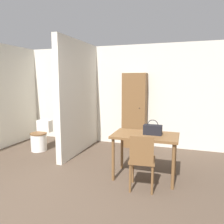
{
  "coord_description": "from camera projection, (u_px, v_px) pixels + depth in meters",
  "views": [
    {
      "loc": [
        1.75,
        -2.08,
        1.64
      ],
      "look_at": [
        0.48,
        1.72,
        1.06
      ],
      "focal_mm": 35.0,
      "sensor_mm": 36.0,
      "label": 1
    }
  ],
  "objects": [
    {
      "name": "ground_plane",
      "position": [
        32.0,
        212.0,
        2.74
      ],
      "size": [
        16.0,
        16.0,
        0.0
      ],
      "primitive_type": "plane",
      "color": "#4C3D30"
    },
    {
      "name": "wall_back",
      "position": [
        114.0,
        95.0,
        5.69
      ],
      "size": [
        5.77,
        0.12,
        2.5
      ],
      "color": "beige",
      "rests_on": "ground_plane"
    },
    {
      "name": "partition_wall",
      "position": [
        79.0,
        98.0,
        4.94
      ],
      "size": [
        0.12,
        1.83,
        2.5
      ],
      "color": "beige",
      "rests_on": "ground_plane"
    },
    {
      "name": "dining_table",
      "position": [
        145.0,
        140.0,
        3.62
      ],
      "size": [
        1.07,
        0.65,
        0.75
      ],
      "color": "brown",
      "rests_on": "ground_plane"
    },
    {
      "name": "wooden_chair",
      "position": [
        142.0,
        160.0,
        3.22
      ],
      "size": [
        0.42,
        0.42,
        0.86
      ],
      "rotation": [
        0.0,
        0.0,
        0.11
      ],
      "color": "brown",
      "rests_on": "ground_plane"
    },
    {
      "name": "toilet",
      "position": [
        40.0,
        138.0,
        5.16
      ],
      "size": [
        0.38,
        0.53,
        0.68
      ],
      "color": "white",
      "rests_on": "ground_plane"
    },
    {
      "name": "handbag",
      "position": [
        153.0,
        130.0,
        3.58
      ],
      "size": [
        0.3,
        0.13,
        0.25
      ],
      "color": "black",
      "rests_on": "dining_table"
    },
    {
      "name": "wooden_cabinet",
      "position": [
        135.0,
        111.0,
        5.32
      ],
      "size": [
        0.57,
        0.35,
        1.81
      ],
      "color": "brown",
      "rests_on": "ground_plane"
    }
  ]
}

